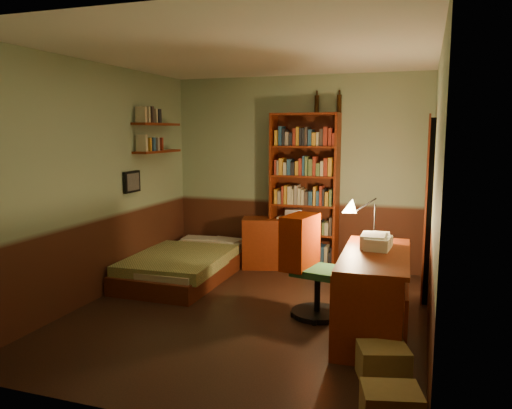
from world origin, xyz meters
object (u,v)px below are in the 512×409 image
(bookshelf, at_px, (304,192))
(desk_lamp, at_px, (375,212))
(bed, at_px, (186,255))
(cardboard_box_a, at_px, (391,409))
(office_chair, at_px, (318,275))
(cardboard_box_b, at_px, (383,363))
(mini_stereo, at_px, (293,213))
(dresser, at_px, (271,243))
(desk, at_px, (374,294))

(bookshelf, height_order, desk_lamp, bookshelf)
(bed, bearing_deg, cardboard_box_a, -43.14)
(office_chair, height_order, cardboard_box_b, office_chair)
(mini_stereo, relative_size, cardboard_box_a, 0.65)
(dresser, relative_size, desk_lamp, 1.42)
(mini_stereo, xyz_separation_m, bookshelf, (0.16, -0.04, 0.30))
(bed, distance_m, desk, 2.69)
(bookshelf, bearing_deg, desk, -57.83)
(mini_stereo, distance_m, cardboard_box_b, 3.26)
(bed, distance_m, cardboard_box_a, 3.75)
(dresser, bearing_deg, cardboard_box_a, -77.25)
(mini_stereo, bearing_deg, dresser, -172.06)
(bed, distance_m, dresser, 1.20)
(bookshelf, bearing_deg, bed, -143.97)
(desk, distance_m, office_chair, 0.65)
(desk, bearing_deg, bookshelf, 117.94)
(office_chair, bearing_deg, bed, 168.01)
(mini_stereo, relative_size, desk_lamp, 0.43)
(bookshelf, distance_m, office_chair, 1.89)
(cardboard_box_b, bearing_deg, cardboard_box_a, -81.21)
(cardboard_box_b, bearing_deg, dresser, 122.29)
(desk, xyz_separation_m, cardboard_box_b, (0.16, -0.85, -0.25))
(bed, height_order, desk_lamp, desk_lamp)
(cardboard_box_b, bearing_deg, desk_lamp, 98.92)
(bed, bearing_deg, bookshelf, 34.13)
(office_chair, relative_size, cardboard_box_a, 2.39)
(bookshelf, xyz_separation_m, desk, (1.13, -1.97, -0.67))
(dresser, height_order, cardboard_box_b, dresser)
(dresser, distance_m, office_chair, 1.89)
(mini_stereo, height_order, bookshelf, bookshelf)
(mini_stereo, distance_m, desk_lamp, 1.83)
(bookshelf, distance_m, cardboard_box_b, 3.23)
(cardboard_box_a, bearing_deg, dresser, 118.39)
(office_chair, bearing_deg, desk_lamp, 49.25)
(dresser, xyz_separation_m, mini_stereo, (0.28, 0.12, 0.41))
(dresser, height_order, office_chair, office_chair)
(dresser, xyz_separation_m, cardboard_box_b, (1.73, -2.73, -0.21))
(dresser, relative_size, mini_stereo, 3.32)
(desk, bearing_deg, cardboard_box_a, -82.25)
(mini_stereo, xyz_separation_m, desk, (1.29, -2.01, -0.37))
(dresser, distance_m, cardboard_box_a, 3.85)
(bed, relative_size, office_chair, 2.26)
(mini_stereo, distance_m, bookshelf, 0.34)
(desk_lamp, bearing_deg, cardboard_box_a, -91.93)
(mini_stereo, bearing_deg, bed, -157.76)
(bed, distance_m, office_chair, 2.05)
(desk, bearing_deg, dresser, 127.83)
(bed, relative_size, mini_stereo, 8.38)
(desk, distance_m, desk_lamp, 0.94)
(cardboard_box_a, xyz_separation_m, cardboard_box_b, (-0.10, 0.65, -0.01))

